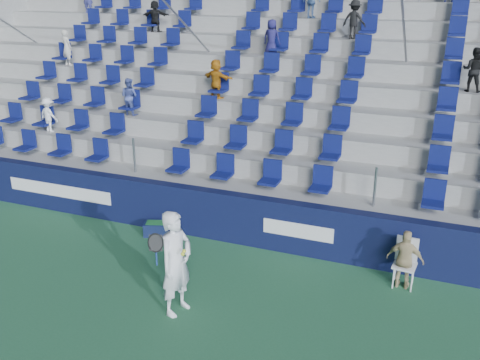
# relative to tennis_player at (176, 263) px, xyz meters

# --- Properties ---
(ground) EXTENTS (70.00, 70.00, 0.00)m
(ground) POSITION_rel_tennis_player_xyz_m (-0.03, -0.10, -1.01)
(ground) COLOR #2C6641
(ground) RESTS_ON ground
(sponsor_wall) EXTENTS (24.00, 0.32, 1.20)m
(sponsor_wall) POSITION_rel_tennis_player_xyz_m (-0.03, 3.05, -0.41)
(sponsor_wall) COLOR #10153B
(sponsor_wall) RESTS_ON ground
(grandstand) EXTENTS (24.00, 8.17, 6.63)m
(grandstand) POSITION_rel_tennis_player_xyz_m (-0.03, 8.14, 1.13)
(grandstand) COLOR #9D9E99
(grandstand) RESTS_ON ground
(tennis_player) EXTENTS (0.72, 0.82, 2.01)m
(tennis_player) POSITION_rel_tennis_player_xyz_m (0.00, 0.00, 0.00)
(tennis_player) COLOR white
(tennis_player) RESTS_ON ground
(line_judge_chair) EXTENTS (0.48, 0.49, 1.00)m
(line_judge_chair) POSITION_rel_tennis_player_xyz_m (3.81, 2.56, -0.44)
(line_judge_chair) COLOR white
(line_judge_chair) RESTS_ON ground
(line_judge) EXTENTS (0.74, 0.35, 1.24)m
(line_judge) POSITION_rel_tennis_player_xyz_m (3.81, 2.40, -0.39)
(line_judge) COLOR tan
(line_judge) RESTS_ON ground
(ball_bin) EXTENTS (0.68, 0.56, 0.33)m
(ball_bin) POSITION_rel_tennis_player_xyz_m (-1.98, 2.65, -0.83)
(ball_bin) COLOR #10193C
(ball_bin) RESTS_ON ground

